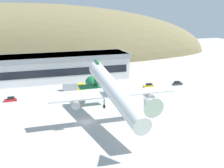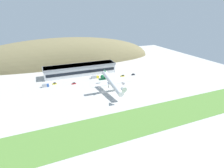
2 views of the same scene
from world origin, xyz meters
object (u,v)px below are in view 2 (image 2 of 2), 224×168
service_car_2 (74,83)px  fuel_truck (95,77)px  terminal_building (81,69)px  cargo_airplane (112,82)px  service_car_0 (133,74)px  service_car_3 (55,84)px  box_truck (45,85)px  service_car_1 (123,76)px  traffic_cone_0 (100,86)px

service_car_2 → fuel_truck: size_ratio=0.50×
terminal_building → cargo_airplane: (14.76, -57.49, 2.90)m
service_car_0 → fuel_truck: 44.16m
service_car_3 → service_car_2: bearing=-21.3°
cargo_airplane → service_car_3: size_ratio=12.21×
service_car_2 → box_truck: size_ratio=0.67×
cargo_airplane → service_car_1: bearing=51.2°
terminal_building → service_car_3: size_ratio=19.66×
cargo_airplane → service_car_3: 60.54m
service_car_0 → cargo_airplane: bearing=-140.5°
traffic_cone_0 → terminal_building: bearing=103.7°
service_car_2 → box_truck: bearing=173.5°
fuel_truck → box_truck: bearing=-174.9°
box_truck → traffic_cone_0: (49.25, -17.03, -1.29)m
fuel_truck → service_car_1: bearing=-10.8°
service_car_3 → fuel_truck: fuel_truck is taller
terminal_building → cargo_airplane: bearing=-75.6°
cargo_airplane → fuel_truck: cargo_airplane is taller
terminal_building → service_car_3: (-30.81, -18.63, -5.97)m
service_car_0 → fuel_truck: fuel_truck is taller
traffic_cone_0 → service_car_2: bearing=148.2°
terminal_building → box_truck: 45.86m
terminal_building → service_car_0: terminal_building is taller
cargo_airplane → box_truck: bearing=147.3°
service_car_0 → service_car_1: size_ratio=0.92×
cargo_airplane → terminal_building: bearing=104.4°
service_car_0 → terminal_building: bearing=156.1°
cargo_airplane → service_car_3: (-45.58, 38.86, -8.87)m
terminal_building → service_car_1: bearing=-29.6°
service_car_0 → service_car_3: bearing=176.2°
terminal_building → box_truck: bearing=-150.4°
terminal_building → service_car_0: 60.42m
service_car_1 → service_car_2: 54.82m
fuel_truck → traffic_cone_0: fuel_truck is taller
service_car_2 → service_car_3: service_car_3 is taller
service_car_1 → service_car_2: (-54.79, -1.82, 0.00)m
fuel_truck → service_car_2: bearing=-162.5°
service_car_0 → box_truck: bearing=178.9°
box_truck → traffic_cone_0: bearing=-19.1°
terminal_building → service_car_1: size_ratio=18.21×
service_car_0 → service_car_3: size_ratio=0.99×
box_truck → traffic_cone_0: box_truck is taller
cargo_airplane → fuel_truck: bearing=95.0°
service_car_2 → service_car_1: bearing=1.9°
terminal_building → traffic_cone_0: 41.22m
service_car_3 → service_car_1: bearing=-4.0°
service_car_0 → traffic_cone_0: 47.83m
service_car_3 → fuel_truck: size_ratio=0.48×
terminal_building → box_truck: size_ratio=12.48×
service_car_1 → traffic_cone_0: service_car_1 is taller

